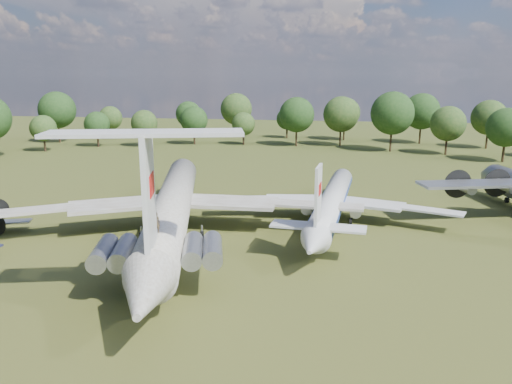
# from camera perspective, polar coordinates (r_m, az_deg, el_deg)

# --- Properties ---
(ground) EXTENTS (300.00, 300.00, 0.00)m
(ground) POSITION_cam_1_polar(r_m,az_deg,el_deg) (61.39, -6.06, -4.49)
(ground) COLOR #233B13
(ground) RESTS_ON ground
(il62_airliner) EXTENTS (58.72, 68.42, 5.77)m
(il62_airliner) POSITION_cam_1_polar(r_m,az_deg,el_deg) (59.03, -9.50, -2.41)
(il62_airliner) COLOR silver
(il62_airliner) RESTS_ON ground
(tu104_jet) EXTENTS (35.15, 44.87, 4.25)m
(tu104_jet) POSITION_cam_1_polar(r_m,az_deg,el_deg) (64.88, 8.67, -1.64)
(tu104_jet) COLOR silver
(tu104_jet) RESTS_ON ground
(person_on_il62) EXTENTS (0.76, 0.64, 1.77)m
(person_on_il62) POSITION_cam_1_polar(r_m,az_deg,el_deg) (42.54, -11.35, -3.43)
(person_on_il62) COLOR olive
(person_on_il62) RESTS_ON il62_airliner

